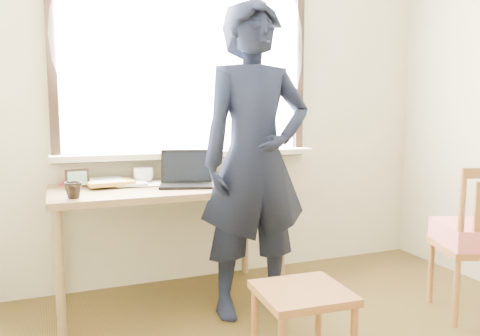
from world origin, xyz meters
name	(u,v)px	position (x,y,z in m)	size (l,w,h in m)	color
desk	(167,198)	(-0.43, 1.63, 0.68)	(1.42, 0.71, 0.76)	olive
laptop	(186,177)	(-0.32, 1.60, 0.81)	(0.39, 0.34, 0.22)	black
mug_white	(143,175)	(-0.55, 1.80, 0.81)	(0.13, 0.13, 0.10)	white
mug_dark	(73,190)	(-1.00, 1.39, 0.80)	(0.10, 0.10, 0.09)	black
mouse	(248,181)	(0.08, 1.53, 0.78)	(0.09, 0.06, 0.03)	black
desk_clutter	(121,181)	(-0.69, 1.83, 0.78)	(0.66, 0.55, 0.04)	white
book_a	(105,182)	(-0.79, 1.84, 0.77)	(0.21, 0.28, 0.03)	white
book_b	(217,175)	(0.00, 1.92, 0.77)	(0.19, 0.25, 0.02)	white
picture_frame	(77,180)	(-0.97, 1.73, 0.81)	(0.14, 0.02, 0.11)	black
work_chair	(302,303)	(-0.05, 0.56, 0.35)	(0.43, 0.41, 0.41)	#A06534
side_chair	(477,237)	(1.24, 0.74, 0.48)	(0.54, 0.53, 0.92)	#A06534
person	(255,161)	(0.03, 1.28, 0.94)	(0.68, 0.45, 1.87)	black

